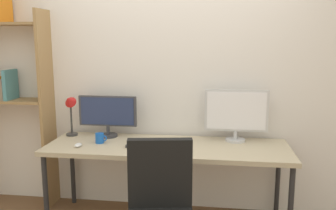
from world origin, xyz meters
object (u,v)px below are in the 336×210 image
keyboard_main (163,152)px  laptop_closed (146,144)px  bookshelf (0,77)px  desk_lamp (70,107)px  monitor_right (236,113)px  computer_mouse (78,145)px  monitor_left (108,114)px  coffee_mug (100,138)px  desk (167,151)px

keyboard_main → laptop_closed: bearing=131.5°
bookshelf → desk_lamp: (0.72, -0.05, -0.28)m
bookshelf → monitor_right: size_ratio=3.70×
computer_mouse → laptop_closed: 0.59m
monitor_left → desk_lamp: (-0.36, -0.03, 0.06)m
keyboard_main → computer_mouse: computer_mouse is taller
monitor_right → keyboard_main: 0.79m
coffee_mug → computer_mouse: bearing=-137.4°
monitor_left → keyboard_main: 0.78m
laptop_closed → coffee_mug: bearing=178.5°
monitor_right → keyboard_main: bearing=-143.6°
desk → monitor_left: monitor_left is taller
keyboard_main → coffee_mug: (-0.61, 0.22, 0.04)m
monitor_left → desk_lamp: 0.37m
laptop_closed → coffee_mug: size_ratio=3.02×
bookshelf → computer_mouse: bookshelf is taller
bookshelf → desk_lamp: bookshelf is taller
laptop_closed → keyboard_main: bearing=-49.1°
bookshelf → laptop_closed: size_ratio=6.57×
laptop_closed → monitor_right: bearing=15.9°
monitor_left → bookshelf: bearing=179.0°
desk → monitor_left: bearing=160.5°
bookshelf → desk_lamp: size_ratio=5.00×
monitor_right → keyboard_main: (-0.60, -0.44, -0.25)m
bookshelf → monitor_right: 2.30m
bookshelf → laptop_closed: bookshelf is taller
monitor_left → monitor_right: (1.20, 0.00, 0.04)m
desk_lamp → keyboard_main: desk_lamp is taller
keyboard_main → desk_lamp: bearing=156.8°
monitor_right → coffee_mug: 1.25m
computer_mouse → laptop_closed: size_ratio=0.30×
desk_lamp → laptop_closed: desk_lamp is taller
monitor_right → coffee_mug: size_ratio=5.37×
keyboard_main → coffee_mug: 0.65m
monitor_left → laptop_closed: 0.52m
bookshelf → computer_mouse: (0.92, -0.38, -0.54)m
desk_lamp → laptop_closed: (0.78, -0.20, -0.27)m
bookshelf → laptop_closed: (1.49, -0.25, -0.55)m
monitor_right → computer_mouse: (-1.36, -0.36, -0.24)m
desk → computer_mouse: bearing=-168.6°
bookshelf → monitor_right: bearing=-0.5°
monitor_left → desk: bearing=-19.5°
bookshelf → desk_lamp: 0.77m
bookshelf → keyboard_main: 1.82m
desk_lamp → computer_mouse: (0.20, -0.33, -0.26)m
keyboard_main → computer_mouse: size_ratio=4.03×
monitor_left → coffee_mug: monitor_left is taller
desk → desk_lamp: desk_lamp is taller
keyboard_main → laptop_closed: laptop_closed is taller
desk → keyboard_main: size_ratio=5.49×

